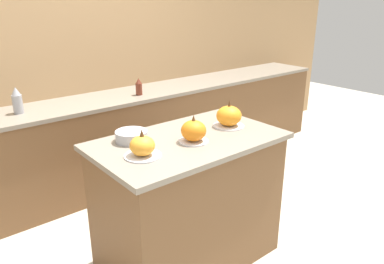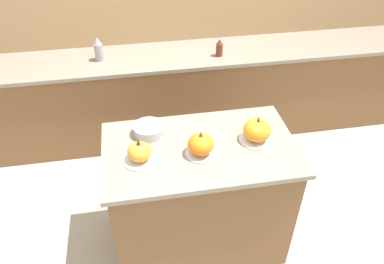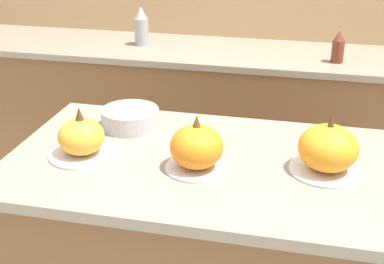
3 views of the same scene
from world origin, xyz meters
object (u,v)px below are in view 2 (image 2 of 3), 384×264
Objects in this scene: pumpkin_cake_left at (140,153)px; bottle_short at (219,48)px; pumpkin_cake_center at (201,145)px; mixing_bowl at (149,130)px; pumpkin_cake_right at (257,131)px; bottle_tall at (98,49)px.

pumpkin_cake_left is 1.60m from bottle_short.
mixing_bowl is at bearing 139.22° from pumpkin_cake_center.
pumpkin_cake_center is 1.45m from bottle_short.
pumpkin_cake_right reaches higher than pumpkin_cake_center.
pumpkin_cake_right reaches higher than pumpkin_cake_left.
bottle_short is at bearing 72.05° from pumpkin_cake_center.
mixing_bowl is (-0.69, 0.19, -0.04)m from pumpkin_cake_right.
mixing_bowl is at bearing 164.75° from pumpkin_cake_right.
bottle_short is (0.06, 1.30, -0.03)m from pumpkin_cake_right.
pumpkin_cake_center is at bearing -169.36° from pumpkin_cake_right.
bottle_tall is 1.07× the size of mixing_bowl.
pumpkin_cake_right reaches higher than bottle_tall.
pumpkin_cake_right reaches higher than bottle_short.
pumpkin_cake_left is 1.06× the size of mixing_bowl.
pumpkin_cake_center is 0.94× the size of mixing_bowl.
pumpkin_cake_left is at bearing -175.19° from pumpkin_cake_right.
mixing_bowl is (0.08, 0.25, -0.03)m from pumpkin_cake_left.
pumpkin_cake_left is 0.99× the size of bottle_tall.
bottle_tall is at bearing 100.55° from pumpkin_cake_left.
bottle_tall reaches higher than mixing_bowl.
pumpkin_cake_center is 1.17× the size of bottle_short.
pumpkin_cake_right is at bearing -92.53° from bottle_short.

